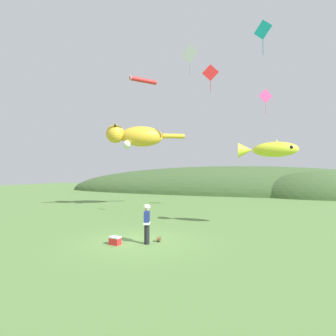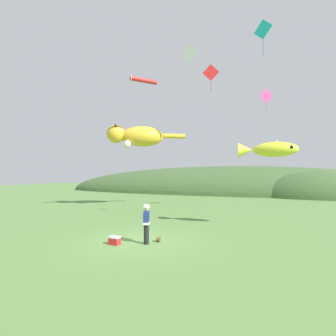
{
  "view_description": "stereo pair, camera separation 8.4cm",
  "coord_description": "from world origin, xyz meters",
  "px_view_note": "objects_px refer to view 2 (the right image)",
  "views": [
    {
      "loc": [
        5.51,
        -11.11,
        3.2
      ],
      "look_at": [
        0.0,
        4.0,
        3.53
      ],
      "focal_mm": 28.0,
      "sensor_mm": 36.0,
      "label": 1
    },
    {
      "loc": [
        5.59,
        -11.08,
        3.2
      ],
      "look_at": [
        0.0,
        4.0,
        3.53
      ],
      "focal_mm": 28.0,
      "sensor_mm": 36.0,
      "label": 2
    }
  ],
  "objects_px": {
    "festival_attendant": "(146,223)",
    "picnic_cooler": "(115,240)",
    "kite_giant_cat": "(137,136)",
    "kite_diamond_teal": "(263,30)",
    "kite_spool": "(158,239)",
    "kite_tube_streamer": "(143,80)",
    "kite_diamond_white": "(190,53)",
    "kite_diamond_pink": "(266,96)",
    "kite_diamond_red": "(211,73)",
    "kite_fish_windsock": "(268,149)"
  },
  "relations": [
    {
      "from": "festival_attendant",
      "to": "kite_spool",
      "type": "distance_m",
      "value": 1.06
    },
    {
      "from": "kite_diamond_red",
      "to": "kite_giant_cat",
      "type": "bearing_deg",
      "value": 172.45
    },
    {
      "from": "kite_giant_cat",
      "to": "festival_attendant",
      "type": "bearing_deg",
      "value": -60.85
    },
    {
      "from": "festival_attendant",
      "to": "kite_tube_streamer",
      "type": "height_order",
      "value": "kite_tube_streamer"
    },
    {
      "from": "festival_attendant",
      "to": "kite_tube_streamer",
      "type": "relative_size",
      "value": 0.88
    },
    {
      "from": "kite_diamond_teal",
      "to": "kite_diamond_white",
      "type": "height_order",
      "value": "kite_diamond_white"
    },
    {
      "from": "festival_attendant",
      "to": "kite_diamond_red",
      "type": "bearing_deg",
      "value": 84.7
    },
    {
      "from": "kite_diamond_teal",
      "to": "kite_spool",
      "type": "bearing_deg",
      "value": -135.81
    },
    {
      "from": "kite_spool",
      "to": "kite_diamond_pink",
      "type": "xyz_separation_m",
      "value": [
        4.83,
        11.45,
        9.43
      ]
    },
    {
      "from": "festival_attendant",
      "to": "picnic_cooler",
      "type": "xyz_separation_m",
      "value": [
        -1.3,
        -0.58,
        -0.77
      ]
    },
    {
      "from": "kite_spool",
      "to": "picnic_cooler",
      "type": "height_order",
      "value": "picnic_cooler"
    },
    {
      "from": "kite_tube_streamer",
      "to": "kite_diamond_white",
      "type": "bearing_deg",
      "value": -13.75
    },
    {
      "from": "kite_giant_cat",
      "to": "kite_diamond_teal",
      "type": "xyz_separation_m",
      "value": [
        11.3,
        -6.23,
        4.79
      ]
    },
    {
      "from": "kite_diamond_red",
      "to": "kite_diamond_pink",
      "type": "relative_size",
      "value": 1.08
    },
    {
      "from": "kite_diamond_teal",
      "to": "kite_diamond_pink",
      "type": "relative_size",
      "value": 0.98
    },
    {
      "from": "picnic_cooler",
      "to": "kite_diamond_white",
      "type": "distance_m",
      "value": 14.14
    },
    {
      "from": "kite_giant_cat",
      "to": "kite_fish_windsock",
      "type": "bearing_deg",
      "value": -27.89
    },
    {
      "from": "kite_spool",
      "to": "kite_fish_windsock",
      "type": "distance_m",
      "value": 8.07
    },
    {
      "from": "festival_attendant",
      "to": "kite_giant_cat",
      "type": "bearing_deg",
      "value": 119.15
    },
    {
      "from": "kite_diamond_pink",
      "to": "festival_attendant",
      "type": "bearing_deg",
      "value": -113.41
    },
    {
      "from": "kite_spool",
      "to": "kite_fish_windsock",
      "type": "bearing_deg",
      "value": 43.4
    },
    {
      "from": "kite_tube_streamer",
      "to": "kite_diamond_pink",
      "type": "height_order",
      "value": "kite_tube_streamer"
    },
    {
      "from": "kite_fish_windsock",
      "to": "picnic_cooler",
      "type": "bearing_deg",
      "value": -138.76
    },
    {
      "from": "kite_giant_cat",
      "to": "kite_diamond_teal",
      "type": "bearing_deg",
      "value": -28.86
    },
    {
      "from": "kite_tube_streamer",
      "to": "kite_diamond_teal",
      "type": "bearing_deg",
      "value": -19.5
    },
    {
      "from": "festival_attendant",
      "to": "kite_fish_windsock",
      "type": "distance_m",
      "value": 8.21
    },
    {
      "from": "kite_spool",
      "to": "kite_diamond_pink",
      "type": "relative_size",
      "value": 0.12
    },
    {
      "from": "kite_spool",
      "to": "kite_tube_streamer",
      "type": "bearing_deg",
      "value": 120.41
    },
    {
      "from": "kite_spool",
      "to": "kite_diamond_teal",
      "type": "relative_size",
      "value": 0.12
    },
    {
      "from": "picnic_cooler",
      "to": "kite_tube_streamer",
      "type": "xyz_separation_m",
      "value": [
        -2.89,
        8.89,
        10.6
      ]
    },
    {
      "from": "kite_spool",
      "to": "kite_diamond_red",
      "type": "height_order",
      "value": "kite_diamond_red"
    },
    {
      "from": "kite_diamond_teal",
      "to": "kite_diamond_red",
      "type": "relative_size",
      "value": 0.91
    },
    {
      "from": "kite_fish_windsock",
      "to": "kite_diamond_pink",
      "type": "relative_size",
      "value": 1.55
    },
    {
      "from": "kite_spool",
      "to": "kite_diamond_white",
      "type": "height_order",
      "value": "kite_diamond_white"
    },
    {
      "from": "festival_attendant",
      "to": "kite_spool",
      "type": "bearing_deg",
      "value": 56.18
    },
    {
      "from": "kite_giant_cat",
      "to": "kite_diamond_teal",
      "type": "relative_size",
      "value": 3.25
    },
    {
      "from": "festival_attendant",
      "to": "kite_diamond_pink",
      "type": "relative_size",
      "value": 0.84
    },
    {
      "from": "festival_attendant",
      "to": "kite_diamond_teal",
      "type": "xyz_separation_m",
      "value": [
        5.01,
        5.06,
        10.53
      ]
    },
    {
      "from": "picnic_cooler",
      "to": "kite_diamond_red",
      "type": "relative_size",
      "value": 0.23
    },
    {
      "from": "kite_spool",
      "to": "picnic_cooler",
      "type": "xyz_separation_m",
      "value": [
        -1.67,
        -1.12,
        0.06
      ]
    },
    {
      "from": "kite_tube_streamer",
      "to": "kite_fish_windsock",
      "type": "bearing_deg",
      "value": -18.4
    },
    {
      "from": "kite_giant_cat",
      "to": "kite_diamond_teal",
      "type": "distance_m",
      "value": 13.77
    },
    {
      "from": "kite_giant_cat",
      "to": "kite_tube_streamer",
      "type": "bearing_deg",
      "value": -54.7
    },
    {
      "from": "picnic_cooler",
      "to": "kite_tube_streamer",
      "type": "bearing_deg",
      "value": 108.02
    },
    {
      "from": "kite_tube_streamer",
      "to": "kite_giant_cat",
      "type": "bearing_deg",
      "value": 125.3
    },
    {
      "from": "kite_spool",
      "to": "kite_diamond_pink",
      "type": "bearing_deg",
      "value": 67.14
    },
    {
      "from": "kite_giant_cat",
      "to": "kite_diamond_white",
      "type": "bearing_deg",
      "value": -32.35
    },
    {
      "from": "kite_giant_cat",
      "to": "kite_tube_streamer",
      "type": "height_order",
      "value": "kite_tube_streamer"
    },
    {
      "from": "kite_diamond_white",
      "to": "festival_attendant",
      "type": "bearing_deg",
      "value": -90.2
    },
    {
      "from": "kite_diamond_red",
      "to": "kite_diamond_pink",
      "type": "distance_m",
      "value": 4.93
    }
  ]
}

